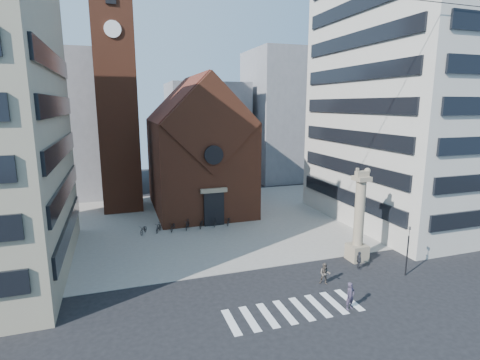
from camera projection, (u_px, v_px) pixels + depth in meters
name	position (u px, v px, depth m)	size (l,w,h in m)	color
ground	(269.00, 292.00, 28.77)	(120.00, 120.00, 0.00)	black
piazza	(210.00, 220.00, 46.43)	(46.00, 30.00, 0.05)	#99958B
zebra_crossing	(293.00, 310.00, 26.15)	(10.20, 3.20, 0.01)	white
church	(198.00, 151.00, 50.46)	(12.00, 16.65, 18.00)	brown
campanile	(116.00, 92.00, 48.57)	(5.50, 5.50, 31.20)	brown
building_right	(419.00, 88.00, 44.20)	(18.00, 22.00, 32.00)	#B8B3A7
bg_block_left	(49.00, 125.00, 57.56)	(16.00, 14.00, 22.00)	gray
bg_block_mid	(207.00, 132.00, 70.68)	(14.00, 12.00, 18.00)	gray
bg_block_right	(291.00, 116.00, 72.26)	(16.00, 14.00, 24.00)	gray
lion_column	(359.00, 224.00, 33.98)	(1.63, 1.60, 8.68)	gray
traffic_light	(408.00, 250.00, 31.11)	(0.13, 0.16, 4.30)	black
pedestrian_0	(350.00, 296.00, 26.16)	(0.72, 0.47, 1.98)	#3A3144
pedestrian_1	(325.00, 274.00, 29.84)	(0.86, 0.67, 1.77)	#4E463E
pedestrian_2	(359.00, 260.00, 32.60)	(0.94, 0.39, 1.60)	#27282F
scooter_0	(143.00, 229.00, 41.47)	(0.65, 1.85, 0.97)	black
scooter_1	(159.00, 227.00, 41.97)	(0.51, 1.80, 1.08)	black
scooter_2	(173.00, 226.00, 42.49)	(0.65, 1.85, 0.97)	black
scooter_3	(188.00, 224.00, 42.99)	(0.51, 1.80, 1.08)	black
scooter_4	(202.00, 224.00, 43.51)	(0.65, 1.85, 0.97)	black
scooter_5	(215.00, 222.00, 44.01)	(0.51, 1.80, 1.08)	black
scooter_6	(229.00, 221.00, 44.53)	(0.65, 1.85, 0.97)	black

